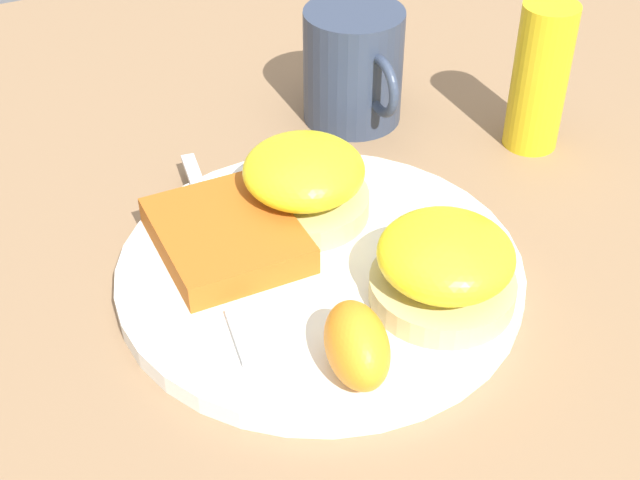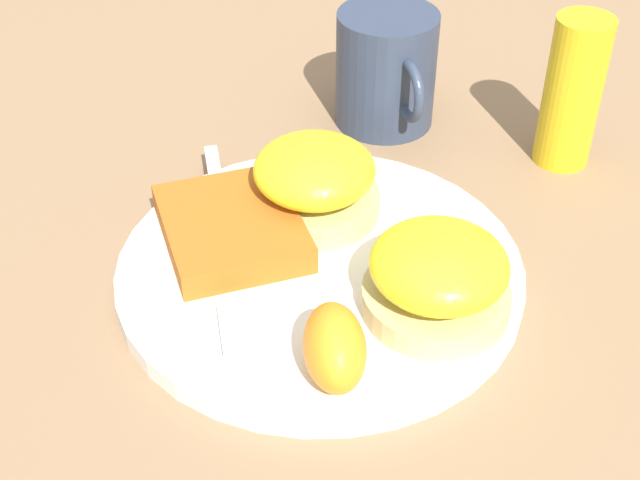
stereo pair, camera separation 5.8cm
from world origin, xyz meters
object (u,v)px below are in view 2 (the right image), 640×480
object	(u,v)px
cup	(387,70)
sandwich_benedict_left	(438,276)
hashbrown_patty	(232,228)
orange_wedge	(334,347)
fork	(227,251)
condiment_bottle	(573,92)
sandwich_benedict_right	(314,181)

from	to	relation	value
cup	sandwich_benedict_left	bearing A→B (deg)	-14.47
sandwich_benedict_left	hashbrown_patty	world-z (taller)	sandwich_benedict_left
sandwich_benedict_left	hashbrown_patty	distance (m)	0.15
sandwich_benedict_left	cup	world-z (taller)	cup
orange_wedge	fork	xyz separation A→B (m)	(-0.13, -0.03, -0.02)
orange_wedge	cup	bearing A→B (deg)	152.94
fork	hashbrown_patty	bearing A→B (deg)	153.87
orange_wedge	fork	distance (m)	0.13
hashbrown_patty	orange_wedge	size ratio (longest dim) A/B	1.76
hashbrown_patty	condiment_bottle	world-z (taller)	condiment_bottle
sandwich_benedict_right	fork	xyz separation A→B (m)	(0.03, -0.07, -0.02)
hashbrown_patty	orange_wedge	xyz separation A→B (m)	(0.14, 0.03, 0.01)
sandwich_benedict_left	fork	world-z (taller)	sandwich_benedict_left
hashbrown_patty	cup	xyz separation A→B (m)	(-0.13, 0.17, 0.02)
orange_wedge	sandwich_benedict_right	bearing A→B (deg)	166.00
hashbrown_patty	sandwich_benedict_left	bearing A→B (deg)	43.69
fork	condiment_bottle	xyz separation A→B (m)	(-0.05, 0.29, 0.04)
sandwich_benedict_right	hashbrown_patty	xyz separation A→B (m)	(0.01, -0.06, -0.02)
hashbrown_patty	fork	distance (m)	0.02
sandwich_benedict_right	orange_wedge	size ratio (longest dim) A/B	1.55
sandwich_benedict_left	cup	distance (m)	0.25
sandwich_benedict_left	condiment_bottle	world-z (taller)	condiment_bottle
sandwich_benedict_right	cup	distance (m)	0.16
sandwich_benedict_left	sandwich_benedict_right	size ratio (longest dim) A/B	1.00
cup	sandwich_benedict_right	bearing A→B (deg)	-39.91
hashbrown_patty	orange_wedge	distance (m)	0.14
condiment_bottle	hashbrown_patty	bearing A→B (deg)	-82.77
orange_wedge	fork	world-z (taller)	orange_wedge
sandwich_benedict_left	orange_wedge	distance (m)	0.08
sandwich_benedict_left	sandwich_benedict_right	distance (m)	0.13
sandwich_benedict_left	condiment_bottle	size ratio (longest dim) A/B	0.77
cup	condiment_bottle	bearing A→B (deg)	48.57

